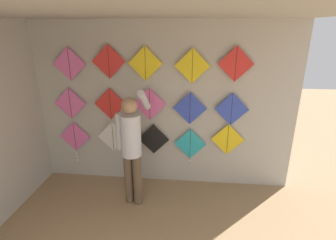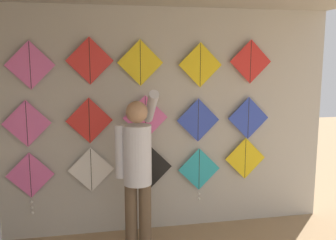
{
  "view_description": "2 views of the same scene",
  "coord_description": "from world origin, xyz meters",
  "px_view_note": "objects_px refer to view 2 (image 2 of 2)",
  "views": [
    {
      "loc": [
        0.71,
        -0.3,
        2.69
      ],
      "look_at": [
        0.31,
        3.59,
        1.29
      ],
      "focal_mm": 28.0,
      "sensor_mm": 36.0,
      "label": 1
    },
    {
      "loc": [
        -0.63,
        -0.66,
        2.17
      ],
      "look_at": [
        0.21,
        3.59,
        1.47
      ],
      "focal_mm": 40.0,
      "sensor_mm": 36.0,
      "label": 2
    }
  ],
  "objects_px": {
    "kite_12": "(140,63)",
    "kite_13": "(200,65)",
    "kite_14": "(251,62)",
    "kite_0": "(30,179)",
    "kite_3": "(199,171)",
    "kite_9": "(248,118)",
    "shopkeeper": "(137,166)",
    "kite_5": "(27,124)",
    "kite_10": "(30,65)",
    "kite_2": "(150,167)",
    "kite_11": "(90,61)",
    "kite_4": "(245,158)",
    "kite_7": "(145,118)",
    "kite_6": "(89,121)",
    "kite_1": "(91,170)",
    "kite_8": "(198,120)"
  },
  "relations": [
    {
      "from": "kite_12",
      "to": "kite_13",
      "type": "bearing_deg",
      "value": 0.0
    },
    {
      "from": "kite_14",
      "to": "kite_0",
      "type": "bearing_deg",
      "value": -179.98
    },
    {
      "from": "kite_3",
      "to": "kite_9",
      "type": "relative_size",
      "value": 1.25
    },
    {
      "from": "shopkeeper",
      "to": "kite_9",
      "type": "bearing_deg",
      "value": 34.61
    },
    {
      "from": "kite_5",
      "to": "kite_10",
      "type": "xyz_separation_m",
      "value": [
        0.07,
        0.0,
        0.67
      ]
    },
    {
      "from": "kite_2",
      "to": "kite_11",
      "type": "height_order",
      "value": "kite_11"
    },
    {
      "from": "kite_4",
      "to": "kite_9",
      "type": "bearing_deg",
      "value": 0.0
    },
    {
      "from": "kite_4",
      "to": "kite_3",
      "type": "bearing_deg",
      "value": -179.94
    },
    {
      "from": "kite_3",
      "to": "kite_7",
      "type": "bearing_deg",
      "value": 179.94
    },
    {
      "from": "kite_5",
      "to": "kite_7",
      "type": "distance_m",
      "value": 1.38
    },
    {
      "from": "kite_14",
      "to": "shopkeeper",
      "type": "bearing_deg",
      "value": -157.38
    },
    {
      "from": "kite_0",
      "to": "kite_4",
      "type": "bearing_deg",
      "value": 0.02
    },
    {
      "from": "kite_5",
      "to": "kite_6",
      "type": "relative_size",
      "value": 1.0
    },
    {
      "from": "kite_1",
      "to": "kite_7",
      "type": "height_order",
      "value": "kite_7"
    },
    {
      "from": "shopkeeper",
      "to": "kite_12",
      "type": "height_order",
      "value": "kite_12"
    },
    {
      "from": "shopkeeper",
      "to": "kite_7",
      "type": "distance_m",
      "value": 0.78
    },
    {
      "from": "kite_6",
      "to": "kite_8",
      "type": "bearing_deg",
      "value": 0.0
    },
    {
      "from": "kite_1",
      "to": "kite_9",
      "type": "height_order",
      "value": "kite_9"
    },
    {
      "from": "kite_9",
      "to": "kite_11",
      "type": "height_order",
      "value": "kite_11"
    },
    {
      "from": "kite_1",
      "to": "kite_10",
      "type": "relative_size",
      "value": 1.0
    },
    {
      "from": "kite_4",
      "to": "kite_0",
      "type": "bearing_deg",
      "value": -179.98
    },
    {
      "from": "kite_5",
      "to": "kite_8",
      "type": "relative_size",
      "value": 1.0
    },
    {
      "from": "kite_10",
      "to": "kite_3",
      "type": "bearing_deg",
      "value": -0.02
    },
    {
      "from": "kite_8",
      "to": "kite_14",
      "type": "distance_m",
      "value": 1.0
    },
    {
      "from": "shopkeeper",
      "to": "kite_1",
      "type": "height_order",
      "value": "shopkeeper"
    },
    {
      "from": "shopkeeper",
      "to": "kite_5",
      "type": "relative_size",
      "value": 3.36
    },
    {
      "from": "kite_10",
      "to": "kite_14",
      "type": "bearing_deg",
      "value": 0.0
    },
    {
      "from": "kite_11",
      "to": "kite_9",
      "type": "bearing_deg",
      "value": 0.0
    },
    {
      "from": "kite_7",
      "to": "kite_9",
      "type": "xyz_separation_m",
      "value": [
        1.34,
        0.0,
        -0.05
      ]
    },
    {
      "from": "kite_2",
      "to": "kite_10",
      "type": "distance_m",
      "value": 1.86
    },
    {
      "from": "kite_8",
      "to": "kite_13",
      "type": "height_order",
      "value": "kite_13"
    },
    {
      "from": "kite_3",
      "to": "kite_6",
      "type": "bearing_deg",
      "value": 179.97
    },
    {
      "from": "kite_7",
      "to": "kite_2",
      "type": "bearing_deg",
      "value": 0.0
    },
    {
      "from": "kite_4",
      "to": "kite_5",
      "type": "height_order",
      "value": "kite_5"
    },
    {
      "from": "shopkeeper",
      "to": "kite_9",
      "type": "height_order",
      "value": "shopkeeper"
    },
    {
      "from": "kite_2",
      "to": "kite_14",
      "type": "distance_m",
      "value": 1.84
    },
    {
      "from": "kite_1",
      "to": "kite_10",
      "type": "height_order",
      "value": "kite_10"
    },
    {
      "from": "kite_0",
      "to": "kite_1",
      "type": "xyz_separation_m",
      "value": [
        0.71,
        0.0,
        0.07
      ]
    },
    {
      "from": "kite_1",
      "to": "kite_14",
      "type": "xyz_separation_m",
      "value": [
        2.02,
        0.0,
        1.3
      ]
    },
    {
      "from": "kite_1",
      "to": "kite_7",
      "type": "distance_m",
      "value": 0.92
    },
    {
      "from": "kite_0",
      "to": "kite_13",
      "type": "xyz_separation_m",
      "value": [
        2.07,
        0.0,
        1.33
      ]
    },
    {
      "from": "kite_0",
      "to": "kite_10",
      "type": "bearing_deg",
      "value": 0.82
    },
    {
      "from": "kite_3",
      "to": "kite_13",
      "type": "relative_size",
      "value": 1.25
    },
    {
      "from": "kite_6",
      "to": "kite_8",
      "type": "height_order",
      "value": "kite_6"
    },
    {
      "from": "kite_13",
      "to": "kite_3",
      "type": "bearing_deg",
      "value": -14.2
    },
    {
      "from": "kite_7",
      "to": "kite_11",
      "type": "height_order",
      "value": "kite_11"
    },
    {
      "from": "kite_8",
      "to": "kite_5",
      "type": "bearing_deg",
      "value": 180.0
    },
    {
      "from": "kite_6",
      "to": "kite_13",
      "type": "relative_size",
      "value": 1.0
    },
    {
      "from": "kite_2",
      "to": "kite_13",
      "type": "distance_m",
      "value": 1.42
    },
    {
      "from": "kite_0",
      "to": "kite_8",
      "type": "distance_m",
      "value": 2.15
    }
  ]
}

